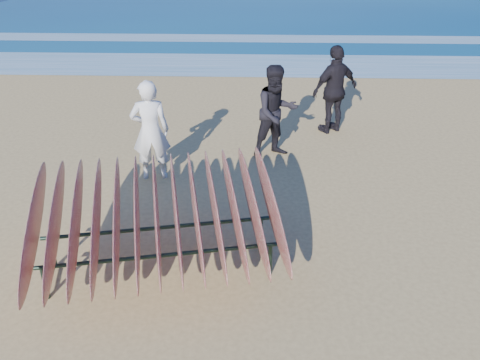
{
  "coord_description": "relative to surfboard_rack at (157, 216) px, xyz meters",
  "views": [
    {
      "loc": [
        0.21,
        -5.73,
        4.56
      ],
      "look_at": [
        0.0,
        0.8,
        0.95
      ],
      "focal_mm": 38.0,
      "sensor_mm": 36.0,
      "label": 1
    }
  ],
  "objects": [
    {
      "name": "surfboard_rack",
      "position": [
        0.0,
        0.0,
        0.0
      ],
      "size": [
        3.6,
        3.1,
        1.46
      ],
      "rotation": [
        0.0,
        0.0,
        0.2
      ],
      "color": "black",
      "rests_on": "ground"
    },
    {
      "name": "person_white",
      "position": [
        -0.59,
        2.72,
        0.04
      ],
      "size": [
        0.75,
        0.56,
        1.88
      ],
      "primitive_type": "imported",
      "rotation": [
        0.0,
        0.0,
        3.31
      ],
      "color": "white",
      "rests_on": "ground"
    },
    {
      "name": "ground",
      "position": [
        1.07,
        0.14,
        -0.9
      ],
      "size": [
        120.0,
        120.0,
        0.0
      ],
      "primitive_type": "plane",
      "color": "tan",
      "rests_on": "ground"
    },
    {
      "name": "person_dark_a",
      "position": [
        1.69,
        3.73,
        0.03
      ],
      "size": [
        1.12,
        1.02,
        1.86
      ],
      "primitive_type": "imported",
      "rotation": [
        0.0,
        0.0,
        0.43
      ],
      "color": "black",
      "rests_on": "ground"
    },
    {
      "name": "person_dark_b",
      "position": [
        2.99,
        5.02,
        0.06
      ],
      "size": [
        1.21,
        0.98,
        1.92
      ],
      "primitive_type": "imported",
      "rotation": [
        0.0,
        0.0,
        3.68
      ],
      "color": "black",
      "rests_on": "ground"
    },
    {
      "name": "foam_far",
      "position": [
        1.07,
        13.64,
        -0.9
      ],
      "size": [
        160.0,
        160.0,
        0.0
      ],
      "primitive_type": "plane",
      "color": "white",
      "rests_on": "ground"
    },
    {
      "name": "foam_near",
      "position": [
        1.07,
        10.14,
        -0.89
      ],
      "size": [
        160.0,
        160.0,
        0.0
      ],
      "primitive_type": "plane",
      "color": "white",
      "rests_on": "ground"
    }
  ]
}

